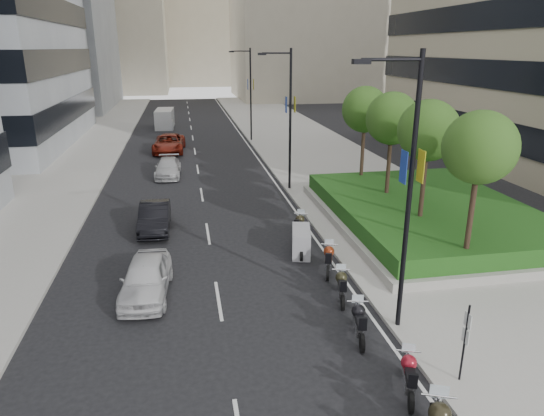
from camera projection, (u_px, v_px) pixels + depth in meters
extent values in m
plane|color=black|center=(278.00, 360.00, 14.71)|extent=(160.00, 160.00, 0.00)
cube|color=#9E9B93|center=(312.00, 151.00, 44.24)|extent=(10.00, 100.00, 0.15)
cube|color=#9E9B93|center=(69.00, 160.00, 40.63)|extent=(8.00, 100.00, 0.15)
cube|color=silver|center=(254.00, 153.00, 43.35)|extent=(0.12, 100.00, 0.01)
cube|color=silver|center=(196.00, 156.00, 42.45)|extent=(0.12, 100.00, 0.01)
cube|color=gray|center=(27.00, 5.00, 71.21)|extent=(22.00, 26.00, 30.00)
cube|color=#B7AD93|center=(99.00, 7.00, 99.61)|extent=(26.00, 24.00, 34.00)
cube|color=#B7AD93|center=(194.00, 6.00, 121.09)|extent=(30.00, 24.00, 38.00)
cube|color=#9B9890|center=(427.00, 220.00, 25.65)|extent=(10.00, 14.00, 0.40)
cube|color=#234F16|center=(428.00, 209.00, 25.46)|extent=(9.40, 13.40, 0.80)
cylinder|color=#332319|center=(470.00, 220.00, 19.10)|extent=(0.22, 0.22, 4.00)
sphere|color=#2C531A|center=(480.00, 147.00, 18.19)|extent=(2.80, 2.80, 2.80)
cylinder|color=#332319|center=(422.00, 192.00, 22.83)|extent=(0.22, 0.22, 4.00)
sphere|color=#2C531A|center=(429.00, 130.00, 21.92)|extent=(2.80, 2.80, 2.80)
cylinder|color=#332319|center=(388.00, 172.00, 26.57)|extent=(0.22, 0.22, 4.00)
sphere|color=#2C531A|center=(392.00, 118.00, 25.65)|extent=(2.80, 2.80, 2.80)
cylinder|color=#332319|center=(362.00, 156.00, 30.30)|extent=(0.22, 0.22, 4.00)
sphere|color=#2C531A|center=(365.00, 109.00, 29.39)|extent=(2.80, 2.80, 2.80)
cylinder|color=black|center=(409.00, 201.00, 14.96)|extent=(0.16, 0.16, 9.00)
cylinder|color=black|center=(392.00, 60.00, 13.49)|extent=(1.80, 0.10, 0.10)
cube|color=black|center=(361.00, 62.00, 13.35)|extent=(0.50, 0.22, 0.14)
cube|color=gold|center=(421.00, 166.00, 14.67)|extent=(0.02, 0.45, 1.00)
cube|color=navy|center=(403.00, 167.00, 14.57)|extent=(0.02, 0.45, 1.00)
cylinder|color=black|center=(290.00, 122.00, 30.83)|extent=(0.16, 0.16, 9.00)
cylinder|color=black|center=(277.00, 53.00, 29.36)|extent=(1.80, 0.10, 0.10)
cube|color=black|center=(262.00, 54.00, 29.22)|extent=(0.50, 0.22, 0.14)
cube|color=gold|center=(295.00, 105.00, 30.54)|extent=(0.02, 0.45, 1.00)
cube|color=navy|center=(286.00, 105.00, 30.44)|extent=(0.02, 0.45, 1.00)
cylinder|color=black|center=(251.00, 96.00, 47.64)|extent=(0.16, 0.16, 9.00)
cylinder|color=black|center=(241.00, 51.00, 46.16)|extent=(1.80, 0.10, 0.10)
cube|color=black|center=(231.00, 52.00, 46.02)|extent=(0.50, 0.22, 0.14)
cube|color=gold|center=(253.00, 84.00, 47.34)|extent=(0.02, 0.45, 1.00)
cube|color=navy|center=(248.00, 84.00, 47.24)|extent=(0.02, 0.45, 1.00)
cylinder|color=black|center=(464.00, 346.00, 13.27)|extent=(0.06, 0.06, 2.50)
cube|color=silver|center=(468.00, 320.00, 13.02)|extent=(0.02, 0.32, 0.42)
cube|color=silver|center=(465.00, 336.00, 13.18)|extent=(0.02, 0.32, 0.42)
sphere|color=black|center=(440.00, 414.00, 11.21)|extent=(0.54, 0.54, 0.54)
cylinder|color=silver|center=(439.00, 396.00, 11.42)|extent=(0.79, 0.34, 0.06)
cylinder|color=black|center=(411.00, 403.00, 12.53)|extent=(0.30, 0.57, 0.57)
cylinder|color=black|center=(406.00, 367.00, 13.91)|extent=(0.30, 0.57, 0.57)
cube|color=silver|center=(409.00, 380.00, 13.13)|extent=(0.53, 0.83, 0.39)
sphere|color=maroon|center=(409.00, 363.00, 13.30)|extent=(0.44, 0.44, 0.44)
cube|color=black|center=(411.00, 378.00, 12.78)|extent=(0.48, 0.74, 0.15)
cylinder|color=silver|center=(409.00, 351.00, 13.47)|extent=(0.66, 0.27, 0.05)
cylinder|color=black|center=(362.00, 343.00, 15.03)|extent=(0.24, 0.60, 0.59)
cylinder|color=black|center=(356.00, 317.00, 16.49)|extent=(0.24, 0.60, 0.59)
cube|color=silver|center=(359.00, 326.00, 15.66)|extent=(0.46, 0.86, 0.40)
sphere|color=black|center=(359.00, 311.00, 15.85)|extent=(0.46, 0.46, 0.46)
cube|color=black|center=(361.00, 322.00, 15.29)|extent=(0.42, 0.76, 0.15)
cylinder|color=silver|center=(358.00, 301.00, 16.03)|extent=(0.70, 0.20, 0.05)
cylinder|color=black|center=(343.00, 303.00, 17.43)|extent=(0.25, 0.59, 0.58)
cylinder|color=black|center=(340.00, 284.00, 18.84)|extent=(0.25, 0.59, 0.58)
cube|color=silver|center=(341.00, 290.00, 18.04)|extent=(0.46, 0.83, 0.39)
sphere|color=#292716|center=(341.00, 277.00, 18.22)|extent=(0.45, 0.45, 0.45)
cube|color=black|center=(342.00, 286.00, 17.68)|extent=(0.42, 0.74, 0.15)
cylinder|color=silver|center=(341.00, 270.00, 18.39)|extent=(0.68, 0.21, 0.05)
cylinder|color=black|center=(328.00, 274.00, 19.65)|extent=(0.30, 0.61, 0.60)
cylinder|color=black|center=(329.00, 258.00, 21.10)|extent=(0.30, 0.61, 0.60)
cube|color=silver|center=(328.00, 262.00, 20.28)|extent=(0.53, 0.87, 0.41)
sphere|color=maroon|center=(329.00, 251.00, 20.46)|extent=(0.46, 0.46, 0.46)
cube|color=black|center=(328.00, 259.00, 19.91)|extent=(0.48, 0.77, 0.15)
cylinder|color=silver|center=(329.00, 244.00, 20.64)|extent=(0.69, 0.27, 0.05)
cylinder|color=black|center=(301.00, 255.00, 21.47)|extent=(0.24, 0.60, 0.58)
cylinder|color=black|center=(301.00, 242.00, 22.91)|extent=(0.24, 0.60, 0.58)
cube|color=gray|center=(301.00, 241.00, 22.09)|extent=(1.21, 2.11, 1.18)
cylinder|color=black|center=(296.00, 237.00, 23.47)|extent=(0.35, 0.60, 0.60)
cylinder|color=black|center=(302.00, 226.00, 24.90)|extent=(0.35, 0.60, 0.60)
cube|color=silver|center=(299.00, 228.00, 24.09)|extent=(0.59, 0.87, 0.41)
sphere|color=black|center=(300.00, 219.00, 24.27)|extent=(0.46, 0.46, 0.46)
cube|color=black|center=(298.00, 225.00, 23.72)|extent=(0.54, 0.77, 0.15)
cylinder|color=silver|center=(301.00, 214.00, 24.44)|extent=(0.68, 0.33, 0.05)
imported|color=silver|center=(146.00, 278.00, 18.34)|extent=(2.05, 4.40, 1.46)
imported|color=black|center=(155.00, 217.00, 24.98)|extent=(1.55, 4.30, 1.41)
imported|color=#AFAEB1|center=(168.00, 168.00, 35.54)|extent=(1.95, 4.46, 1.28)
imported|color=maroon|center=(169.00, 143.00, 43.68)|extent=(3.03, 5.87, 1.58)
cube|color=silver|center=(165.00, 119.00, 57.03)|extent=(2.19, 5.16, 2.13)
cube|color=silver|center=(165.00, 125.00, 55.39)|extent=(1.99, 1.31, 1.12)
cylinder|color=black|center=(157.00, 127.00, 55.41)|extent=(0.25, 0.71, 0.71)
cylinder|color=black|center=(172.00, 127.00, 55.68)|extent=(0.25, 0.71, 0.71)
cylinder|color=black|center=(159.00, 123.00, 58.62)|extent=(0.25, 0.71, 0.71)
cylinder|color=black|center=(172.00, 122.00, 58.90)|extent=(0.25, 0.71, 0.71)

